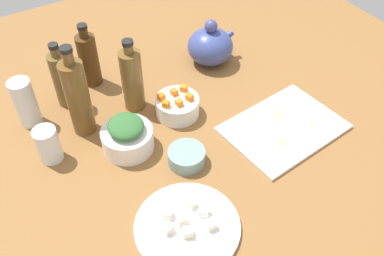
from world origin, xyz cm
name	(u,v)px	position (x,y,z in cm)	size (l,w,h in cm)	color
tabletop	(192,144)	(0.00, 0.00, 1.50)	(190.00, 190.00, 3.00)	brown
cutting_board	(284,128)	(24.65, -9.66, 3.50)	(32.21, 23.28, 1.00)	silver
plate_tofu	(187,227)	(-15.40, -23.18, 3.60)	(24.58, 24.58, 1.20)	white
bowl_greens	(128,139)	(-16.01, 6.91, 6.18)	(13.92, 13.92, 6.35)	white
bowl_carrots	(177,106)	(2.15, 11.72, 5.81)	(12.74, 12.74, 5.62)	white
bowl_small_side	(187,157)	(-5.21, -5.81, 5.05)	(9.89, 9.89, 4.11)	gray
teapot	(210,46)	(24.57, 28.65, 9.15)	(16.60, 15.00, 15.67)	#3A488B
bottle_0	(78,97)	(-23.48, 19.85, 14.97)	(6.38, 6.38, 27.62)	brown
bottle_1	(89,59)	(-13.46, 38.80, 11.88)	(5.98, 5.98, 20.75)	#492E12
bottle_2	(62,79)	(-23.73, 33.52, 11.97)	(5.56, 5.56, 20.78)	brown
bottle_3	(132,79)	(-6.97, 21.39, 13.03)	(6.20, 6.20, 22.98)	brown
drinking_glass_0	(48,145)	(-35.04, 14.13, 8.06)	(6.11, 6.11, 10.11)	white
drinking_glass_1	(25,103)	(-35.65, 30.68, 10.32)	(6.20, 6.20, 14.64)	white
carrot_cube_0	(179,103)	(1.32, 9.14, 9.52)	(1.80, 1.80, 1.80)	orange
carrot_cube_1	(161,97)	(-1.75, 14.03, 9.52)	(1.80, 1.80, 1.80)	orange
carrot_cube_2	(190,97)	(5.06, 9.63, 9.52)	(1.80, 1.80, 1.80)	orange
carrot_cube_3	(174,92)	(2.46, 13.93, 9.52)	(1.80, 1.80, 1.80)	orange
carrot_cube_4	(184,88)	(5.68, 13.95, 9.52)	(1.80, 1.80, 1.80)	orange
carrot_cube_5	(166,104)	(-2.08, 10.59, 9.52)	(1.80, 1.80, 1.80)	orange
chopped_greens_mound	(126,126)	(-16.01, 6.91, 11.15)	(10.20, 9.57, 3.60)	#316631
tofu_cube_0	(168,228)	(-19.89, -22.14, 5.30)	(2.20, 2.20, 2.20)	silver
tofu_cube_1	(211,225)	(-11.06, -26.39, 5.30)	(2.20, 2.20, 2.20)	white
tofu_cube_2	(191,203)	(-11.92, -18.93, 5.30)	(2.20, 2.20, 2.20)	white
tofu_cube_3	(167,214)	(-18.10, -18.69, 5.30)	(2.20, 2.20, 2.20)	white
tofu_cube_4	(188,232)	(-16.60, -25.35, 5.30)	(2.20, 2.20, 2.20)	#EDEFCB
tofu_cube_5	(204,212)	(-10.57, -22.67, 5.30)	(2.20, 2.20, 2.20)	white
tofu_cube_6	(182,220)	(-16.07, -21.86, 5.30)	(2.20, 2.20, 2.20)	silver
dumpling_0	(307,121)	(30.73, -12.11, 5.15)	(5.84, 5.03, 2.30)	beige
dumpling_1	(277,141)	(18.72, -13.64, 5.02)	(5.08, 4.54, 2.05)	beige
dumpling_2	(248,122)	(16.27, -3.85, 5.10)	(5.38, 5.17, 2.19)	beige
dumpling_3	(276,113)	(25.37, -5.12, 5.42)	(5.20, 5.20, 2.84)	beige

